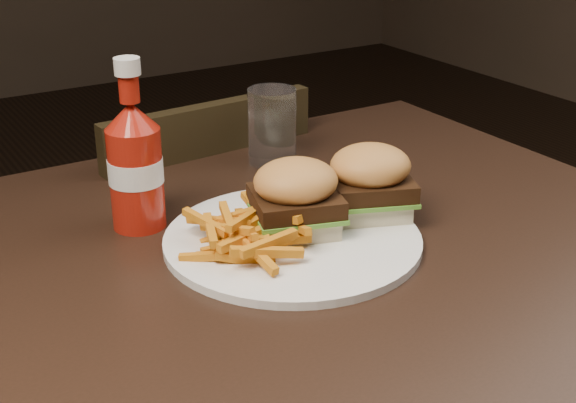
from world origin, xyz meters
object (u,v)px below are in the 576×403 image
tumbler (272,126)px  plate (292,240)px  chair_far (171,290)px  ketchup_bottle (136,180)px  dining_table (204,287)px

tumbler → plate: bearing=-115.6°
chair_far → ketchup_bottle: (-0.18, -0.35, 0.38)m
plate → dining_table: bearing=-177.3°
chair_far → tumbler: tumbler is taller
ketchup_bottle → tumbler: (0.25, 0.11, -0.01)m
tumbler → ketchup_bottle: bearing=-157.2°
chair_far → ketchup_bottle: bearing=59.2°
dining_table → plate: bearing=2.7°
dining_table → ketchup_bottle: 0.17m
dining_table → plate: 0.12m
dining_table → chair_far: 0.61m
tumbler → chair_far: bearing=106.4°
ketchup_bottle → tumbler: size_ratio=1.17×
plate → ketchup_bottle: size_ratio=2.33×
chair_far → tumbler: 0.46m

